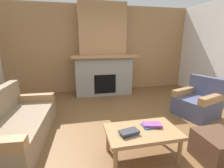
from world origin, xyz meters
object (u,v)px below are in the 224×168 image
at_px(ottoman, 217,148).
at_px(coffee_table, 142,133).
at_px(couch, 15,126).
at_px(fireplace, 103,56).
at_px(armchair, 198,102).

bearing_deg(ottoman, coffee_table, 163.55).
relative_size(couch, ottoman, 3.56).
height_order(fireplace, coffee_table, fireplace).
distance_m(couch, coffee_table, 2.04).
distance_m(coffee_table, ottoman, 1.04).
height_order(couch, coffee_table, couch).
relative_size(fireplace, ottoman, 5.19).
bearing_deg(ottoman, couch, 159.16).
height_order(fireplace, armchair, fireplace).
bearing_deg(armchair, fireplace, 130.58).
distance_m(fireplace, couch, 3.11).
height_order(coffee_table, ottoman, coffee_table).
distance_m(couch, armchair, 3.64).
height_order(fireplace, couch, fireplace).
xyz_separation_m(fireplace, armchair, (1.79, -2.09, -0.87)).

